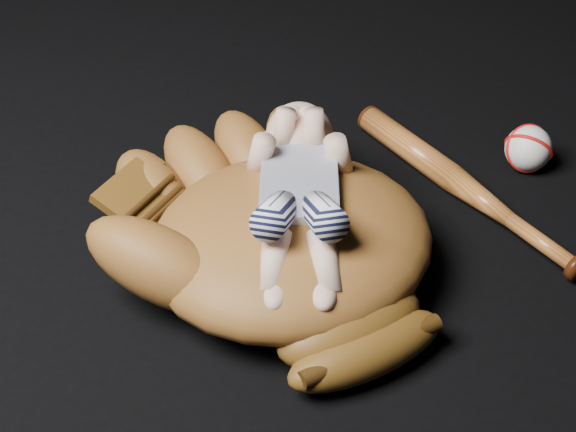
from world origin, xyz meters
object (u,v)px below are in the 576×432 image
Objects in this scene: baseball at (528,148)px; baseball_bat at (464,187)px; baseball_glove at (291,230)px; newborn_baby at (299,195)px.

baseball_bat is at bearing -152.43° from baseball.
baseball is at bearing 27.57° from baseball_bat.
baseball is (0.39, 0.20, -0.05)m from baseball_glove.
baseball_glove is at bearing -140.86° from newborn_baby.
baseball reaches higher than baseball_bat.
newborn_baby is at bearing -153.68° from baseball.
newborn_baby is 0.31m from baseball_bat.
newborn_baby reaches higher than baseball_glove.
baseball_glove reaches higher than baseball_bat.
newborn_baby is 0.78× the size of baseball_bat.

